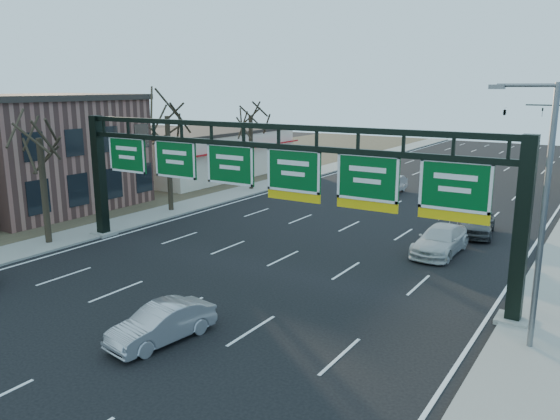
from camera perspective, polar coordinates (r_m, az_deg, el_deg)
The scene contains 16 objects.
ground at distance 21.67m, azimuth -14.26°, elevation -11.77°, with size 160.00×160.00×0.00m, color black.
sidewalk_left at distance 44.02m, azimuth -6.80°, elevation 1.18°, with size 3.00×120.00×0.12m, color gray.
dirt_strip_left at distance 52.51m, azimuth -17.16°, elevation 2.55°, with size 21.00×120.00×0.06m, color #473D2B.
lane_markings at distance 37.40m, azimuth 8.56°, elevation -1.04°, with size 21.60×120.00×0.01m, color white.
sign_gantry at distance 26.07m, azimuth -1.70°, elevation 3.45°, with size 24.60×1.20×7.20m.
brick_block at distance 43.80m, azimuth -23.51°, elevation 5.58°, with size 10.40×12.40×8.30m.
cream_strip at distance 55.98m, azimuth -7.91°, elevation 6.02°, with size 10.90×18.40×4.70m.
tree_gantry at distance 33.03m, azimuth -24.04°, elevation 8.67°, with size 3.60×3.60×8.48m.
tree_mid at distance 39.41m, azimuth -11.80°, elevation 11.07°, with size 3.60×3.60×9.24m.
tree_far at distance 47.11m, azimuth -3.12°, elevation 11.11°, with size 3.60×3.60×8.86m.
streetlight_near at distance 19.73m, azimuth 25.56°, elevation 0.47°, with size 2.15×0.22×9.00m.
traffic_signal_mast at distance 68.91m, azimuth 25.43°, elevation 8.79°, with size 10.16×0.54×7.00m.
car_silver_sedan at distance 20.16m, azimuth -12.25°, elevation -11.51°, with size 1.41×4.04×1.33m, color #A1A2A6.
car_white_wagon at distance 30.79m, azimuth 16.41°, elevation -3.04°, with size 2.06×5.06×1.47m, color silver.
car_grey_far at distance 35.34m, azimuth 19.92°, elevation -1.17°, with size 1.89×4.70×1.60m, color #404345.
car_silver_distant at distance 46.99m, azimuth 11.47°, elevation 2.60°, with size 1.58×4.52×1.49m, color silver.
Camera 1 is at (14.68, -13.23, 8.87)m, focal length 35.00 mm.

